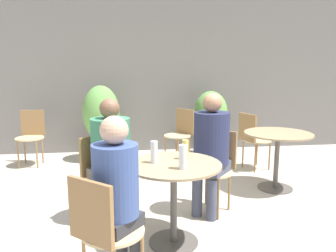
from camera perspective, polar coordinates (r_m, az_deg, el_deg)
The scene contains 18 objects.
ground_plane at distance 3.15m, azimuth 1.73°, elevation -18.81°, with size 20.00×20.00×0.00m, color #B2A899.
storefront_wall at distance 5.98m, azimuth -2.99°, elevation 9.95°, with size 10.00×0.06×3.00m.
cafe_table_near at distance 2.84m, azimuth 1.00°, elevation -9.75°, with size 0.81×0.81×0.72m.
cafe_table_far at distance 4.31m, azimuth 18.52°, elevation -3.23°, with size 0.83×0.83×0.72m.
bistro_chair_0 at distance 3.56m, azimuth 8.42°, elevation -6.30°, with size 0.48×0.49×0.86m.
bistro_chair_1 at distance 3.36m, azimuth -11.48°, elevation -7.42°, with size 0.49×0.48×0.86m.
bistro_chair_2 at distance 2.24m, azimuth -11.31°, elevation -16.71°, with size 0.48×0.49×0.86m.
bistro_chair_3 at distance 5.02m, azimuth 14.45°, elevation -1.65°, with size 0.47×0.45×0.86m.
bistro_chair_4 at distance 5.30m, azimuth 2.29°, elevation -0.73°, with size 0.49×0.48×0.86m.
bistro_chair_5 at distance 5.58m, azimuth -22.72°, elevation -0.97°, with size 0.43×0.43×0.86m.
seated_person_0 at distance 3.37m, azimuth 7.45°, elevation -3.25°, with size 0.46×0.46×1.27m.
seated_person_1 at distance 3.20m, azimuth -9.71°, elevation -4.41°, with size 0.48×0.48×1.24m.
seated_person_2 at distance 2.25m, azimuth -8.85°, elevation -10.67°, with size 0.39×0.39×1.22m.
beer_glass_0 at distance 2.61m, azimuth 2.66°, elevation -5.42°, with size 0.07×0.07×0.20m.
beer_glass_1 at distance 2.89m, azimuth 3.03°, elevation -4.12°, with size 0.06×0.06×0.17m.
beer_glass_2 at distance 2.78m, azimuth -2.44°, elevation -4.56°, with size 0.06×0.06×0.19m.
potted_plant_0 at distance 5.46m, azimuth -11.54°, elevation 1.26°, with size 0.60×0.60×1.24m.
potted_plant_1 at distance 5.67m, azimuth 7.39°, elevation 0.62°, with size 0.57×0.57×1.13m.
Camera 1 is at (-0.43, -2.72, 1.53)m, focal length 35.00 mm.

